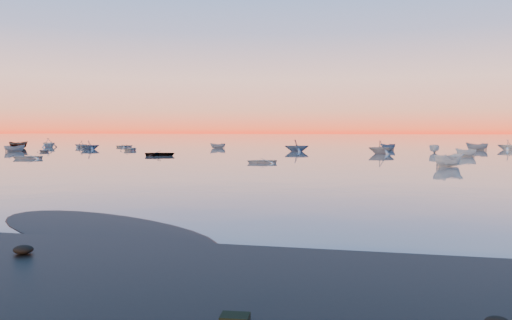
% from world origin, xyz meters
% --- Properties ---
extents(ground, '(600.00, 600.00, 0.00)m').
position_xyz_m(ground, '(0.00, 100.00, 0.00)').
color(ground, '#665C55').
rests_on(ground, ground).
extents(mud_lobes, '(140.00, 6.00, 0.07)m').
position_xyz_m(mud_lobes, '(0.00, -1.00, 0.01)').
color(mud_lobes, black).
rests_on(mud_lobes, ground).
extents(moored_fleet, '(124.00, 58.00, 1.20)m').
position_xyz_m(moored_fleet, '(0.00, 53.00, 0.00)').
color(moored_fleet, silver).
rests_on(moored_fleet, ground).
extents(boat_near_center, '(3.79, 4.07, 1.36)m').
position_xyz_m(boat_near_center, '(20.52, 34.54, 0.00)').
color(boat_near_center, silver).
rests_on(boat_near_center, ground).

